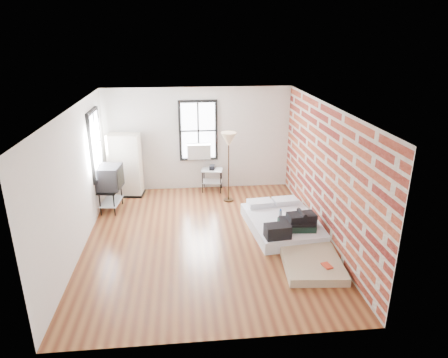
{
  "coord_description": "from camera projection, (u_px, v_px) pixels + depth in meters",
  "views": [
    {
      "loc": [
        -0.37,
        -7.53,
        4.15
      ],
      "look_at": [
        0.42,
        0.3,
        1.23
      ],
      "focal_mm": 32.0,
      "sensor_mm": 36.0,
      "label": 1
    }
  ],
  "objects": [
    {
      "name": "mattress_main",
      "position": [
        284.0,
        223.0,
        8.83
      ],
      "size": [
        1.66,
        2.13,
        0.64
      ],
      "rotation": [
        0.0,
        0.0,
        0.1
      ],
      "color": "white",
      "rests_on": "ground"
    },
    {
      "name": "room_shell",
      "position": [
        214.0,
        155.0,
        8.26
      ],
      "size": [
        5.02,
        6.02,
        2.8
      ],
      "color": "silver",
      "rests_on": "ground"
    },
    {
      "name": "floor_lamp",
      "position": [
        229.0,
        143.0,
        9.88
      ],
      "size": [
        0.39,
        0.39,
        1.81
      ],
      "color": "#332011",
      "rests_on": "ground"
    },
    {
      "name": "side_table",
      "position": [
        212.0,
        174.0,
        10.9
      ],
      "size": [
        0.62,
        0.53,
        0.74
      ],
      "rotation": [
        0.0,
        0.0,
        -0.17
      ],
      "color": "black",
      "rests_on": "ground"
    },
    {
      "name": "mattress_bare",
      "position": [
        305.0,
        247.0,
        7.93
      ],
      "size": [
        1.22,
        2.08,
        0.43
      ],
      "rotation": [
        0.0,
        0.0,
        -0.08
      ],
      "color": "tan",
      "rests_on": "ground"
    },
    {
      "name": "wardrobe",
      "position": [
        125.0,
        165.0,
        10.5
      ],
      "size": [
        0.9,
        0.59,
        1.68
      ],
      "rotation": [
        0.0,
        0.0,
        -0.13
      ],
      "color": "black",
      "rests_on": "ground"
    },
    {
      "name": "tv_stand",
      "position": [
        109.0,
        179.0,
        9.61
      ],
      "size": [
        0.64,
        0.85,
        1.13
      ],
      "rotation": [
        0.0,
        0.0,
        -0.12
      ],
      "color": "black",
      "rests_on": "ground"
    },
    {
      "name": "ground",
      "position": [
        206.0,
        239.0,
        8.5
      ],
      "size": [
        6.0,
        6.0,
        0.0
      ],
      "primitive_type": "plane",
      "color": "#572816",
      "rests_on": "ground"
    }
  ]
}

